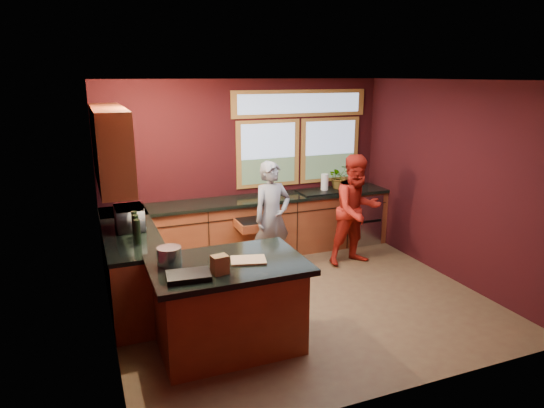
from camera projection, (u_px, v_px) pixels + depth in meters
floor at (300, 300)px, 6.14m from camera, size 4.50×4.50×0.00m
room_shell at (245, 158)px, 5.75m from camera, size 4.52×4.02×2.71m
back_counter at (266, 225)px, 7.61m from camera, size 4.50×0.64×0.93m
left_counter at (131, 263)px, 6.08m from camera, size 0.64×2.30×0.93m
island at (229, 305)px, 4.96m from camera, size 1.55×1.05×0.95m
person_grey at (272, 218)px, 6.84m from camera, size 0.65×0.49×1.61m
person_red at (357, 210)px, 7.13m from camera, size 0.83×0.67×1.65m
microwave at (130, 218)px, 5.92m from camera, size 0.34×0.50×0.27m
potted_plant at (339, 177)px, 7.95m from camera, size 0.37×0.32×0.41m
paper_towel at (325, 183)px, 7.82m from camera, size 0.12×0.12×0.28m
cutting_board at (248, 260)px, 4.87m from camera, size 0.40×0.33×0.02m
stock_pot at (169, 256)px, 4.76m from camera, size 0.24×0.24×0.18m
paper_bag at (220, 265)px, 4.54m from camera, size 0.17×0.14×0.18m
black_tray at (189, 276)px, 4.45m from camera, size 0.43×0.32×0.05m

